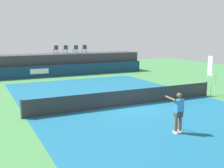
{
  "coord_description": "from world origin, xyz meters",
  "views": [
    {
      "loc": [
        -8.08,
        -14.22,
        4.18
      ],
      "look_at": [
        -0.14,
        2.0,
        1.0
      ],
      "focal_mm": 44.78,
      "sensor_mm": 36.0,
      "label": 1
    }
  ],
  "objects": [
    {
      "name": "tennis_net",
      "position": [
        0.0,
        0.0,
        0.47
      ],
      "size": [
        12.4,
        0.02,
        0.95
      ],
      "primitive_type": "cube",
      "color": "#2D2D2D",
      "rests_on": "ground"
    },
    {
      "name": "ground_plane",
      "position": [
        0.0,
        3.0,
        0.0
      ],
      "size": [
        48.0,
        48.0,
        0.0
      ],
      "primitive_type": "plane",
      "color": "#3D7A42"
    },
    {
      "name": "court_inner",
      "position": [
        0.0,
        0.0,
        0.0
      ],
      "size": [
        12.0,
        22.0,
        0.0
      ],
      "primitive_type": "cube",
      "color": "#16597A",
      "rests_on": "ground"
    },
    {
      "name": "umpire_chair",
      "position": [
        6.52,
        0.0,
        1.59
      ],
      "size": [
        0.46,
        0.46,
        2.76
      ],
      "color": "white",
      "rests_on": "ground"
    },
    {
      "name": "tennis_player",
      "position": [
        -0.46,
        -5.09,
        0.96
      ],
      "size": [
        0.75,
        1.13,
        1.77
      ],
      "color": "white",
      "rests_on": "court_inner"
    },
    {
      "name": "net_post_near",
      "position": [
        -6.2,
        0.0,
        0.5
      ],
      "size": [
        0.1,
        0.1,
        1.0
      ],
      "primitive_type": "cylinder",
      "color": "#4C4C51",
      "rests_on": "ground"
    },
    {
      "name": "net_post_far",
      "position": [
        6.2,
        0.0,
        0.5
      ],
      "size": [
        0.1,
        0.1,
        1.0
      ],
      "primitive_type": "cylinder",
      "color": "#4C4C51",
      "rests_on": "ground"
    },
    {
      "name": "spectator_chair_right",
      "position": [
        2.96,
        15.36,
        2.69
      ],
      "size": [
        0.46,
        0.46,
        0.89
      ],
      "color": "#2D3D56",
      "rests_on": "spectator_platform"
    },
    {
      "name": "spectator_chair_far_left",
      "position": [
        -0.31,
        15.26,
        2.69
      ],
      "size": [
        0.48,
        0.48,
        0.89
      ],
      "color": "#2D3D56",
      "rests_on": "spectator_platform"
    },
    {
      "name": "spectator_platform",
      "position": [
        0.0,
        15.3,
        1.1
      ],
      "size": [
        18.0,
        2.8,
        2.2
      ],
      "primitive_type": "cube",
      "color": "#38383D",
      "rests_on": "ground"
    },
    {
      "name": "sponsor_wall",
      "position": [
        -0.01,
        13.5,
        0.6
      ],
      "size": [
        18.0,
        0.22,
        1.2
      ],
      "color": "navy",
      "rests_on": "ground"
    },
    {
      "name": "spectator_chair_center",
      "position": [
        1.82,
        15.03,
        2.69
      ],
      "size": [
        0.47,
        0.47,
        0.89
      ],
      "color": "#2D3D56",
      "rests_on": "spectator_platform"
    },
    {
      "name": "spectator_chair_left",
      "position": [
        0.78,
        15.37,
        2.69
      ],
      "size": [
        0.44,
        0.44,
        0.89
      ],
      "color": "#2D3D56",
      "rests_on": "spectator_platform"
    },
    {
      "name": "tennis_ball",
      "position": [
        2.93,
        8.37,
        0.04
      ],
      "size": [
        0.07,
        0.07,
        0.07
      ],
      "primitive_type": "sphere",
      "color": "#D8EA33",
      "rests_on": "court_inner"
    }
  ]
}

